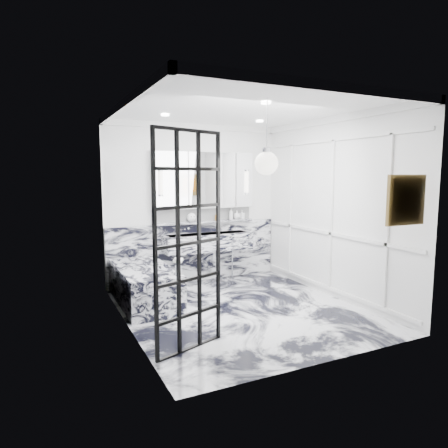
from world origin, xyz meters
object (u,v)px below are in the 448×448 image
trough_sink (208,242)px  bathtub (144,285)px  crittall_door (189,243)px  mirror_cabinet (204,180)px

trough_sink → bathtub: (-1.33, -0.66, -0.45)m
trough_sink → bathtub: trough_sink is taller
trough_sink → bathtub: bearing=-153.5°
crittall_door → mirror_cabinet: bearing=44.3°
trough_sink → bathtub: size_ratio=0.97×
mirror_cabinet → bathtub: mirror_cabinet is taller
mirror_cabinet → trough_sink: bearing=-90.0°
trough_sink → bathtub: 1.55m
crittall_door → bathtub: 2.02m
crittall_door → bathtub: bearing=71.8°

